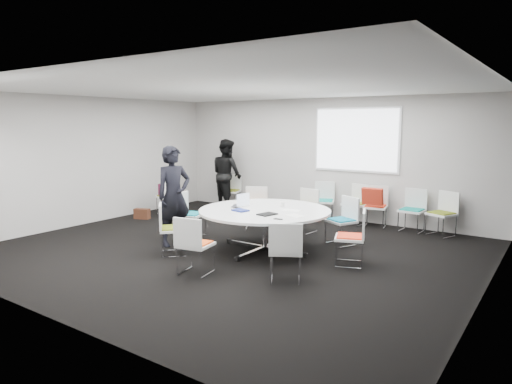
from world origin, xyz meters
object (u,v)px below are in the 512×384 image
Objects in this scene: chair_ring_f at (173,239)px; chair_back_b at (355,212)px; laptop at (239,206)px; chair_ring_g at (195,256)px; maroon_bag at (167,190)px; chair_back_c at (375,214)px; chair_ring_a at (350,248)px; brown_bag at (142,214)px; chair_back_e at (441,222)px; chair_ring_h at (286,263)px; chair_ring_d at (256,216)px; chair_ring_c at (304,219)px; person_main at (174,196)px; chair_back_d at (412,219)px; cup at (282,205)px; chair_ring_e at (191,223)px; chair_person_back at (231,197)px; chair_back_a at (324,208)px; chair_spare_left at (168,204)px; person_back at (227,174)px.

chair_ring_f is 1.00× the size of chair_back_b.
chair_ring_f reaches higher than laptop.
maroon_bag is at bearing 129.92° from chair_ring_g.
chair_back_c is 4.94m from maroon_bag.
chair_ring_a is at bearing 91.85° from chair_back_c.
chair_back_e is at bearing 20.20° from brown_bag.
chair_ring_a is 1.00× the size of chair_ring_h.
chair_back_b is 0.47m from chair_back_c.
chair_ring_a and chair_ring_h have the same top height.
chair_ring_c is at bearing 169.70° from chair_ring_d.
person_main is (-0.50, -1.89, 0.64)m from chair_ring_d.
chair_back_e is 2.44× the size of brown_bag.
person_main is 1.20m from laptop.
chair_back_d is (1.82, 1.28, 0.00)m from chair_ring_c.
chair_back_b reaches higher than cup.
chair_ring_e and chair_person_back have the same top height.
laptop is 3.44m from maroon_bag.
chair_back_a is 1.00× the size of chair_back_e.
chair_ring_g is 4.63m from maroon_bag.
laptop is at bearing 72.18° from chair_ring_a.
chair_ring_g is 1.00× the size of chair_back_e.
person_main is at bearing 73.47° from chair_back_b.
chair_ring_c is at bearing 100.08° from cup.
chair_back_a is at bearing 4.34° from chair_back_d.
chair_ring_g is at bearing 78.32° from chair_ring_d.
chair_ring_e is 3.19m from chair_person_back.
laptop is (-1.49, -2.91, 0.47)m from chair_back_c.
chair_back_d is at bearing -26.24° from person_main.
maroon_bag is at bearing 90.00° from chair_spare_left.
chair_ring_f reaches higher than brown_bag.
chair_ring_a is at bearing 40.34° from chair_ring_h.
maroon_bag is (-3.83, 0.90, -0.16)m from cup.
chair_back_a is 2.44× the size of brown_bag.
chair_ring_a is 2.90m from chair_ring_d.
chair_ring_h is at bearing 10.08° from chair_ring_g.
chair_back_d is 5.67m from maroon_bag.
chair_back_e is 6.56m from brown_bag.
chair_back_a is 3.77m from chair_spare_left.
chair_back_c is at bearing 158.90° from chair_back_a.
chair_back_c is 4.00m from person_back.
chair_back_e reaches higher than maroon_bag.
chair_back_c is (2.68, 2.89, 0.00)m from chair_ring_e.
chair_ring_g is at bearing 85.12° from chair_back_e.
chair_back_c is 2.44× the size of brown_bag.
chair_ring_a is 1.00× the size of chair_spare_left.
chair_back_b reaches higher than laptop.
chair_ring_a reaches higher than cup.
chair_ring_f is 1.14m from chair_ring_g.
chair_ring_h is at bearing 117.09° from chair_person_back.
chair_back_c is 2.79× the size of laptop.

